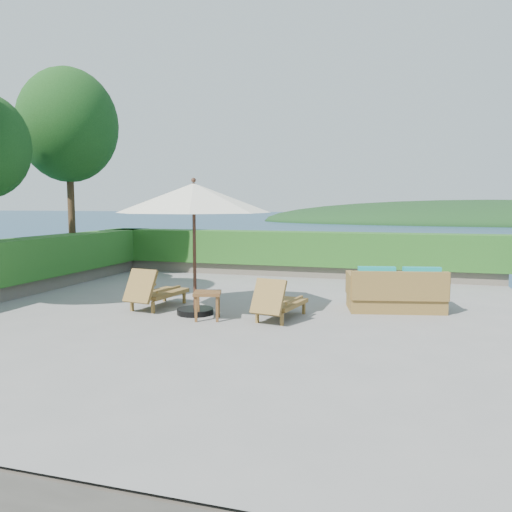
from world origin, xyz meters
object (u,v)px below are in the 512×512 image
(lounge_left, at_px, (155,291))
(wicker_loveseat, at_px, (396,293))
(lounge_right, at_px, (279,302))
(patio_umbrella, at_px, (194,199))
(side_table, at_px, (207,297))

(lounge_left, distance_m, wicker_loveseat, 5.01)
(lounge_left, relative_size, lounge_right, 1.05)
(patio_umbrella, xyz_separation_m, lounge_left, (-1.03, 0.28, -1.91))
(patio_umbrella, distance_m, lounge_right, 2.58)
(lounge_left, xyz_separation_m, lounge_right, (2.75, -0.28, -0.02))
(lounge_left, bearing_deg, patio_umbrella, -6.25)
(patio_umbrella, xyz_separation_m, wicker_loveseat, (3.83, 1.46, -1.91))
(lounge_left, distance_m, lounge_right, 2.76)
(patio_umbrella, relative_size, lounge_right, 2.63)
(lounge_left, relative_size, wicker_loveseat, 0.76)
(patio_umbrella, xyz_separation_m, side_table, (0.41, -0.37, -1.84))
(side_table, bearing_deg, wicker_loveseat, 28.27)
(side_table, bearing_deg, patio_umbrella, 138.06)
(lounge_right, distance_m, wicker_loveseat, 2.57)
(patio_umbrella, bearing_deg, side_table, -41.94)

